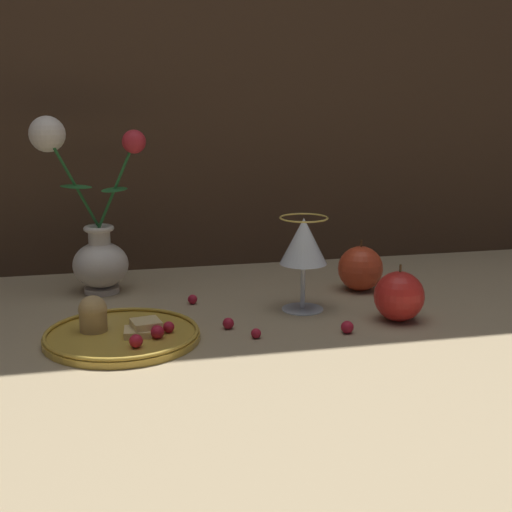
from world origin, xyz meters
The scene contains 10 objects.
ground_plane centered at (0.00, 0.00, 0.00)m, with size 2.40×2.40×0.00m, color #9E8966.
vase centered at (-0.23, 0.17, 0.11)m, with size 0.20×0.10×0.31m.
plate_with_pastries centered at (-0.20, -0.09, 0.01)m, with size 0.23×0.23×0.06m.
wine_glass centered at (0.11, -0.01, 0.11)m, with size 0.08×0.08×0.16m.
apple_beside_vase centered at (0.24, -0.10, 0.04)m, with size 0.08×0.08×0.09m.
apple_near_glass centered at (0.24, 0.08, 0.04)m, with size 0.08×0.08×0.09m.
berry_near_plate centered at (-0.03, -0.08, 0.01)m, with size 0.02×0.02×0.02m, color #AD192D.
berry_front_center centered at (0.14, -0.14, 0.01)m, with size 0.02×0.02×0.02m, color #AD192D.
berry_by_glass_stem centered at (-0.07, 0.06, 0.01)m, with size 0.02×0.02×0.02m, color #AD192D.
berry_under_candlestick centered at (0.00, -0.13, 0.01)m, with size 0.02×0.02×0.02m, color #AD192D.
Camera 1 is at (-0.22, -1.10, 0.36)m, focal length 50.00 mm.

